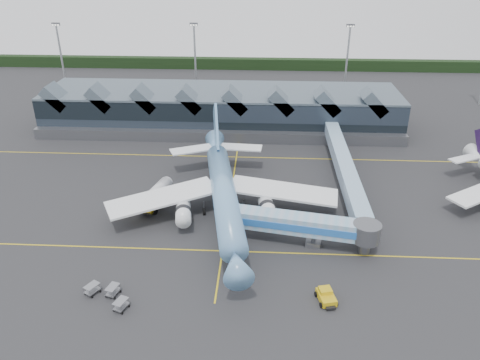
# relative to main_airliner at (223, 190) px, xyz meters

# --- Properties ---
(ground) EXTENTS (260.00, 260.00, 0.00)m
(ground) POSITION_rel_main_airliner_xyz_m (0.78, -3.81, -4.50)
(ground) COLOR #252527
(ground) RESTS_ON ground
(taxi_stripes) EXTENTS (120.00, 60.00, 0.01)m
(taxi_stripes) POSITION_rel_main_airliner_xyz_m (0.78, 6.19, -4.49)
(taxi_stripes) COLOR gold
(taxi_stripes) RESTS_ON ground
(tree_line_far) EXTENTS (260.00, 4.00, 4.00)m
(tree_line_far) POSITION_rel_main_airliner_xyz_m (0.78, 106.19, -2.50)
(tree_line_far) COLOR black
(tree_line_far) RESTS_ON ground
(terminal) EXTENTS (90.00, 22.25, 12.52)m
(terminal) POSITION_rel_main_airliner_xyz_m (-4.29, 43.54, 0.38)
(terminal) COLOR black
(terminal) RESTS_ON ground
(light_masts) EXTENTS (132.40, 42.56, 22.45)m
(light_masts) POSITION_rel_main_airliner_xyz_m (21.78, 58.99, 7.99)
(light_masts) COLOR #93979B
(light_masts) RESTS_ON ground
(main_airliner) EXTENTS (40.86, 47.52, 15.30)m
(main_airliner) POSITION_rel_main_airliner_xyz_m (0.00, 0.00, 0.00)
(main_airliner) COLOR #6892D3
(main_airliner) RESTS_ON ground
(jet_bridge) EXTENTS (25.01, 7.90, 5.27)m
(jet_bridge) POSITION_rel_main_airliner_xyz_m (14.01, -9.31, -0.96)
(jet_bridge) COLOR #80B4D5
(jet_bridge) RESTS_ON ground
(fuel_truck) EXTENTS (4.90, 10.60, 3.54)m
(fuel_truck) POSITION_rel_main_airliner_xyz_m (-12.53, 2.42, -2.51)
(fuel_truck) COLOR black
(fuel_truck) RESTS_ON ground
(pushback_tug) EXTENTS (2.97, 4.01, 1.64)m
(pushback_tug) POSITION_rel_main_airliner_xyz_m (15.73, -22.40, -3.76)
(pushback_tug) COLOR gold
(pushback_tug) RESTS_ON ground
(baggage_carts) EXTENTS (6.91, 5.24, 1.42)m
(baggage_carts) POSITION_rel_main_airliner_xyz_m (-13.62, -23.66, -3.70)
(baggage_carts) COLOR gray
(baggage_carts) RESTS_ON ground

